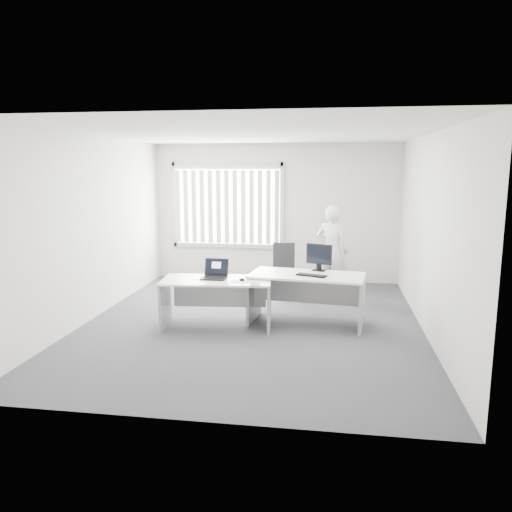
# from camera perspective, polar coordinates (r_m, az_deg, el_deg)

# --- Properties ---
(ground) EXTENTS (6.00, 6.00, 0.00)m
(ground) POSITION_cam_1_polar(r_m,az_deg,el_deg) (7.62, -0.42, -7.68)
(ground) COLOR #4D4E55
(ground) RESTS_ON ground
(wall_back) EXTENTS (5.00, 0.02, 2.80)m
(wall_back) POSITION_cam_1_polar(r_m,az_deg,el_deg) (10.27, 2.23, 4.93)
(wall_back) COLOR silver
(wall_back) RESTS_ON ground
(wall_front) EXTENTS (5.00, 0.02, 2.80)m
(wall_front) POSITION_cam_1_polar(r_m,az_deg,el_deg) (4.42, -6.61, -2.14)
(wall_front) COLOR silver
(wall_front) RESTS_ON ground
(wall_left) EXTENTS (0.02, 6.00, 2.80)m
(wall_left) POSITION_cam_1_polar(r_m,az_deg,el_deg) (8.10, -18.21, 3.01)
(wall_left) COLOR silver
(wall_left) RESTS_ON ground
(wall_right) EXTENTS (0.02, 6.00, 2.80)m
(wall_right) POSITION_cam_1_polar(r_m,az_deg,el_deg) (7.35, 19.21, 2.28)
(wall_right) COLOR silver
(wall_right) RESTS_ON ground
(ceiling) EXTENTS (5.00, 6.00, 0.02)m
(ceiling) POSITION_cam_1_polar(r_m,az_deg,el_deg) (7.27, -0.45, 13.82)
(ceiling) COLOR silver
(ceiling) RESTS_ON wall_back
(window) EXTENTS (2.32, 0.06, 1.76)m
(window) POSITION_cam_1_polar(r_m,az_deg,el_deg) (10.38, -3.31, 5.81)
(window) COLOR #B5B6B1
(window) RESTS_ON wall_back
(blinds) EXTENTS (2.20, 0.10, 1.50)m
(blinds) POSITION_cam_1_polar(r_m,az_deg,el_deg) (10.32, -3.37, 5.61)
(blinds) COLOR silver
(blinds) RESTS_ON wall_back
(desk_near) EXTENTS (1.64, 0.89, 0.72)m
(desk_near) POSITION_cam_1_polar(r_m,az_deg,el_deg) (7.34, -4.53, -4.21)
(desk_near) COLOR white
(desk_near) RESTS_ON ground
(desk_far) EXTENTS (1.76, 0.99, 0.76)m
(desk_far) POSITION_cam_1_polar(r_m,az_deg,el_deg) (7.49, 5.80, -3.68)
(desk_far) COLOR white
(desk_far) RESTS_ON ground
(office_chair) EXTENTS (0.60, 0.60, 0.96)m
(office_chair) POSITION_cam_1_polar(r_m,az_deg,el_deg) (9.16, 3.18, -2.70)
(office_chair) COLOR black
(office_chair) RESTS_ON ground
(person) EXTENTS (0.71, 0.58, 1.67)m
(person) POSITION_cam_1_polar(r_m,az_deg,el_deg) (9.10, 8.66, 0.55)
(person) COLOR silver
(person) RESTS_ON ground
(laptop) EXTENTS (0.37, 0.33, 0.28)m
(laptop) POSITION_cam_1_polar(r_m,az_deg,el_deg) (7.29, -4.86, -1.57)
(laptop) COLOR black
(laptop) RESTS_ON desk_near
(paper_sheet) EXTENTS (0.30, 0.23, 0.00)m
(paper_sheet) POSITION_cam_1_polar(r_m,az_deg,el_deg) (7.12, -1.78, -2.96)
(paper_sheet) COLOR white
(paper_sheet) RESTS_ON desk_near
(mouse) EXTENTS (0.09, 0.12, 0.04)m
(mouse) POSITION_cam_1_polar(r_m,az_deg,el_deg) (7.20, -1.63, -2.62)
(mouse) COLOR silver
(mouse) RESTS_ON paper_sheet
(booklet) EXTENTS (0.18, 0.22, 0.01)m
(booklet) POSITION_cam_1_polar(r_m,az_deg,el_deg) (6.95, -0.11, -3.24)
(booklet) COLOR silver
(booklet) RESTS_ON desk_near
(keyboard) EXTENTS (0.47, 0.29, 0.02)m
(keyboard) POSITION_cam_1_polar(r_m,az_deg,el_deg) (7.32, 6.35, -2.22)
(keyboard) COLOR black
(keyboard) RESTS_ON desk_far
(monitor) EXTENTS (0.43, 0.27, 0.42)m
(monitor) POSITION_cam_1_polar(r_m,az_deg,el_deg) (7.67, 7.22, -0.17)
(monitor) COLOR black
(monitor) RESTS_ON desk_far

